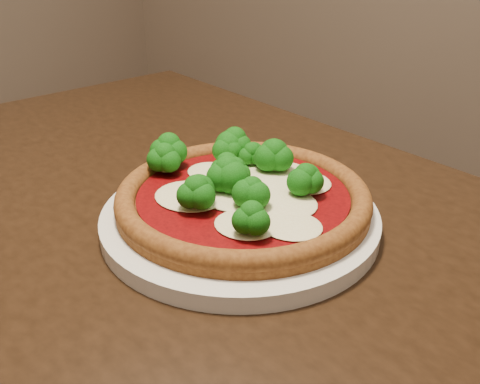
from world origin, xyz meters
The scene contains 3 objects.
dining_table centered at (-0.25, 0.11, 0.64)m, with size 1.29×1.06×0.75m.
plate centered at (-0.18, 0.18, 0.76)m, with size 0.30×0.30×0.02m, color silver.
pizza centered at (-0.19, 0.19, 0.79)m, with size 0.27×0.27×0.06m.
Camera 1 is at (0.09, -0.24, 1.04)m, focal length 40.00 mm.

